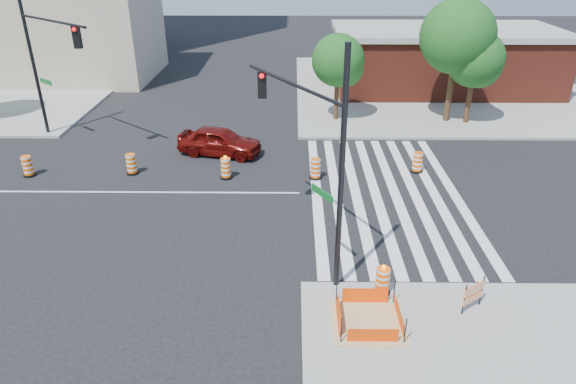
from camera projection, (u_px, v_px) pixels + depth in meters
The scene contains 20 objects.
ground at pixel (148, 192), 23.66m from camera, with size 120.00×120.00×0.00m, color black.
sidewalk_ne at pixel (440, 89), 39.56m from camera, with size 22.00×22.00×0.15m, color gray.
crosswalk_east at pixel (385, 193), 23.54m from camera, with size 6.75×13.50×0.01m.
lane_centerline at pixel (148, 192), 23.65m from camera, with size 14.00×0.12×0.01m, color silver.
excavation_pit at pixel (368, 320), 15.41m from camera, with size 2.20×2.20×0.90m.
brick_storefront at pixel (444, 59), 38.56m from camera, with size 16.50×8.50×4.60m.
beige_midrise at pixel (62, 14), 41.25m from camera, with size 14.00×10.00×10.00m, color tan.
red_coupe at pixel (220, 141), 27.46m from camera, with size 1.80×4.46×1.52m, color #5A0A07.
signal_pole_se at pixel (312, 137), 16.34m from camera, with size 3.18×5.20×7.90m.
signal_pole_nw at pixel (45, 49), 27.22m from camera, with size 5.05×4.29×8.57m.
pit_drum at pixel (382, 282), 16.50m from camera, with size 0.56×0.56×1.10m.
barricade at pixel (473, 294), 15.72m from camera, with size 0.79×0.56×1.09m.
tree_north_c at pixel (339, 63), 31.27m from camera, with size 3.24×3.21×5.46m.
tree_north_d at pixel (458, 41), 30.40m from camera, with size 4.43×4.43×7.53m.
tree_north_e at pixel (475, 62), 30.60m from camera, with size 3.43×3.40×5.77m.
median_drum_1 at pixel (28, 167), 25.09m from camera, with size 0.60×0.60×1.02m.
median_drum_2 at pixel (132, 165), 25.31m from camera, with size 0.60×0.60×1.02m.
median_drum_3 at pixel (226, 169), 24.84m from camera, with size 0.60×0.60×1.18m.
median_drum_4 at pixel (316, 169), 24.80m from camera, with size 0.60×0.60×1.02m.
median_drum_5 at pixel (417, 163), 25.51m from camera, with size 0.60×0.60×1.02m.
Camera 1 is at (6.72, -21.11, 10.53)m, focal length 32.00 mm.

